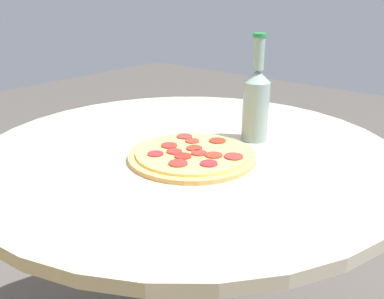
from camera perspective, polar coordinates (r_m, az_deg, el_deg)
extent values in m
cylinder|color=#B2A893|center=(1.19, -0.51, -17.06)|extent=(0.08, 0.08, 0.71)
cylinder|color=#B2A893|center=(1.00, -0.57, -0.44)|extent=(0.98, 0.98, 0.02)
cylinder|color=tan|center=(0.94, 0.00, -0.85)|extent=(0.28, 0.28, 0.01)
cylinder|color=#EACC60|center=(0.94, 0.00, -0.40)|extent=(0.25, 0.25, 0.01)
cylinder|color=#A8242A|center=(0.92, -4.73, -0.62)|extent=(0.03, 0.03, 0.00)
cylinder|color=#A72F27|center=(0.99, 0.04, 1.15)|extent=(0.03, 0.03, 0.00)
cylinder|color=maroon|center=(0.90, -1.20, -0.89)|extent=(0.04, 0.04, 0.00)
cylinder|color=maroon|center=(0.96, -3.05, 0.55)|extent=(0.04, 0.04, 0.00)
cylinder|color=#A22C20|center=(0.95, 0.31, 0.18)|extent=(0.04, 0.04, 0.00)
cylinder|color=#AA2B22|center=(0.87, -1.87, -1.84)|extent=(0.04, 0.04, 0.00)
cylinder|color=maroon|center=(1.02, -1.01, 1.77)|extent=(0.04, 0.04, 0.00)
cylinder|color=maroon|center=(0.91, 5.57, -0.93)|extent=(0.04, 0.04, 0.00)
cylinder|color=maroon|center=(0.93, -2.38, -0.26)|extent=(0.03, 0.03, 0.00)
cylinder|color=#AA232A|center=(0.87, 2.26, -1.87)|extent=(0.04, 0.04, 0.00)
cylinder|color=#A02A1E|center=(0.99, 3.41, 1.18)|extent=(0.04, 0.04, 0.00)
cylinder|color=maroon|center=(0.91, 2.92, -0.75)|extent=(0.04, 0.04, 0.00)
cylinder|color=#A02C25|center=(0.92, 0.94, -0.46)|extent=(0.03, 0.03, 0.00)
cylinder|color=gray|center=(1.04, 8.46, 5.05)|extent=(0.06, 0.06, 0.14)
cone|color=gray|center=(1.02, 8.71, 9.67)|extent=(0.06, 0.06, 0.03)
cylinder|color=gray|center=(1.01, 8.88, 12.54)|extent=(0.03, 0.03, 0.07)
cylinder|color=#1E8438|center=(1.01, 9.01, 14.86)|extent=(0.03, 0.03, 0.01)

